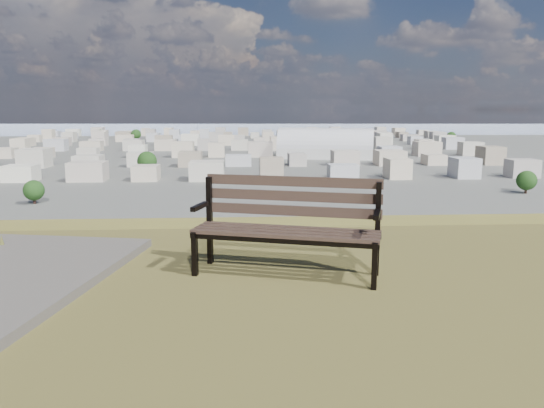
{
  "coord_description": "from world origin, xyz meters",
  "views": [
    {
      "loc": [
        -1.4,
        -2.55,
        26.47
      ],
      "look_at": [
        -1.0,
        4.02,
        25.3
      ],
      "focal_mm": 35.0,
      "sensor_mm": 36.0,
      "label": 1
    }
  ],
  "objects": [
    {
      "name": "city_blocks",
      "position": [
        0.0,
        394.44,
        3.5
      ],
      "size": [
        395.0,
        361.0,
        7.0
      ],
      "color": "beige",
      "rests_on": "ground"
    },
    {
      "name": "park_bench",
      "position": [
        -0.97,
        2.11,
        25.49
      ],
      "size": [
        1.73,
        0.99,
        0.87
      ],
      "rotation": [
        0.0,
        0.0,
        -0.3
      ],
      "color": "#3E2E24",
      "rests_on": "hilltop_mesa"
    },
    {
      "name": "far_hills",
      "position": [
        -60.92,
        1402.93,
        25.47
      ],
      "size": [
        2050.0,
        340.0,
        60.0
      ],
      "color": "#A4B1CC",
      "rests_on": "ground"
    },
    {
      "name": "arena",
      "position": [
        46.01,
        289.08,
        5.14
      ],
      "size": [
        55.28,
        33.19,
        21.8
      ],
      "rotation": [
        0.0,
        0.0,
        -0.23
      ],
      "color": "silver",
      "rests_on": "ground"
    },
    {
      "name": "bay_water",
      "position": [
        0.0,
        900.0,
        0.0
      ],
      "size": [
        2400.0,
        700.0,
        0.12
      ],
      "primitive_type": "cube",
      "color": "#8C9AB2",
      "rests_on": "ground"
    },
    {
      "name": "city_trees",
      "position": [
        -26.39,
        319.0,
        4.83
      ],
      "size": [
        406.52,
        387.2,
        9.98
      ],
      "color": "#322019",
      "rests_on": "ground"
    },
    {
      "name": "grass_tufts",
      "position": [
        -0.37,
        -0.28,
        25.12
      ],
      "size": [
        12.49,
        7.38,
        0.28
      ],
      "color": "olive",
      "rests_on": "hilltop_mesa"
    }
  ]
}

